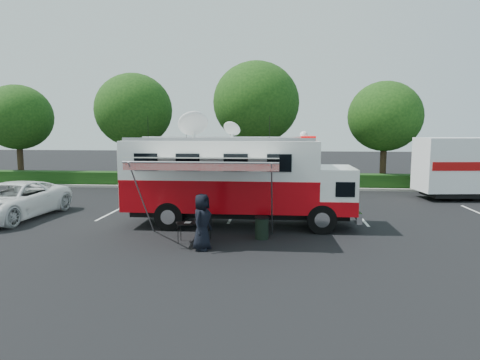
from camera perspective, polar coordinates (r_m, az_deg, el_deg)
The scene contains 10 objects.
ground_plane at distance 18.43m, azimuth -0.14°, elevation -6.06°, with size 120.00×120.00×0.00m, color black.
back_border at distance 30.80m, azimuth 4.28°, elevation 8.52°, with size 60.00×6.14×8.87m.
stall_lines at distance 21.40m, azimuth -0.72°, elevation -4.22°, with size 24.12×5.50×0.01m.
command_truck at distance 18.09m, azimuth -0.41°, elevation 0.11°, with size 9.69×2.67×4.66m.
awning at distance 15.38m, azimuth -4.66°, elevation 2.64°, with size 5.29×2.73×3.19m.
white_suv at distance 22.35m, azimuth -27.96°, elevation -4.57°, with size 2.78×6.02×1.67m, color white.
person at distance 14.92m, azimuth -5.05°, elevation -9.23°, with size 0.95×0.62×1.95m, color black.
folding_table at distance 15.69m, azimuth -6.83°, elevation -5.84°, with size 1.04×0.90×0.74m.
folding_chair at distance 16.11m, azimuth -4.56°, elevation -6.17°, with size 0.52×0.55×0.85m.
trash_bin at distance 16.19m, azimuth 2.93°, elevation -6.38°, with size 0.55×0.55×0.83m.
Camera 1 is at (1.69, -17.88, 4.15)m, focal length 32.00 mm.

